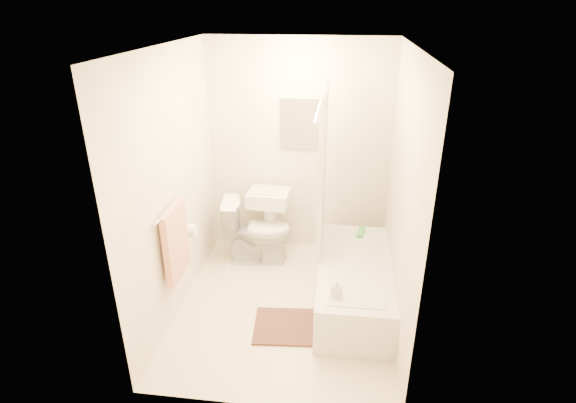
# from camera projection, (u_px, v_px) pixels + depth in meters

# --- Properties ---
(floor) EXTENTS (2.40, 2.40, 0.00)m
(floor) POSITION_uv_depth(u_px,v_px,m) (285.00, 305.00, 4.38)
(floor) COLOR beige
(floor) RESTS_ON ground
(ceiling) EXTENTS (2.40, 2.40, 0.00)m
(ceiling) POSITION_uv_depth(u_px,v_px,m) (284.00, 46.00, 3.39)
(ceiling) COLOR white
(ceiling) RESTS_ON ground
(wall_back) EXTENTS (2.00, 0.02, 2.40)m
(wall_back) POSITION_uv_depth(u_px,v_px,m) (299.00, 150.00, 4.97)
(wall_back) COLOR beige
(wall_back) RESTS_ON ground
(wall_left) EXTENTS (0.02, 2.40, 2.40)m
(wall_left) POSITION_uv_depth(u_px,v_px,m) (173.00, 187.00, 4.00)
(wall_left) COLOR beige
(wall_left) RESTS_ON ground
(wall_right) EXTENTS (0.02, 2.40, 2.40)m
(wall_right) POSITION_uv_depth(u_px,v_px,m) (402.00, 198.00, 3.77)
(wall_right) COLOR beige
(wall_right) RESTS_ON ground
(mirror) EXTENTS (0.40, 0.03, 0.55)m
(mirror) POSITION_uv_depth(u_px,v_px,m) (299.00, 124.00, 4.83)
(mirror) COLOR white
(mirror) RESTS_ON wall_back
(curtain_rod) EXTENTS (0.03, 1.70, 0.03)m
(curtain_rod) POSITION_uv_depth(u_px,v_px,m) (323.00, 98.00, 3.61)
(curtain_rod) COLOR silver
(curtain_rod) RESTS_ON wall_back
(shower_curtain) EXTENTS (0.04, 0.80, 1.55)m
(shower_curtain) POSITION_uv_depth(u_px,v_px,m) (322.00, 172.00, 4.29)
(shower_curtain) COLOR silver
(shower_curtain) RESTS_ON curtain_rod
(towel_bar) EXTENTS (0.02, 0.60, 0.02)m
(towel_bar) POSITION_uv_depth(u_px,v_px,m) (169.00, 209.00, 3.81)
(towel_bar) COLOR silver
(towel_bar) RESTS_ON wall_left
(towel) EXTENTS (0.06, 0.45, 0.66)m
(towel) POSITION_uv_depth(u_px,v_px,m) (176.00, 242.00, 3.94)
(towel) COLOR #CC7266
(towel) RESTS_ON towel_bar
(toilet_paper) EXTENTS (0.11, 0.12, 0.12)m
(toilet_paper) POSITION_uv_depth(u_px,v_px,m) (190.00, 230.00, 4.30)
(toilet_paper) COLOR white
(toilet_paper) RESTS_ON wall_left
(toilet) EXTENTS (0.80, 0.51, 0.74)m
(toilet) POSITION_uv_depth(u_px,v_px,m) (257.00, 231.00, 5.00)
(toilet) COLOR white
(toilet) RESTS_ON floor
(sink) EXTENTS (0.47, 0.38, 0.87)m
(sink) POSITION_uv_depth(u_px,v_px,m) (270.00, 220.00, 5.09)
(sink) COLOR silver
(sink) RESTS_ON floor
(bathtub) EXTENTS (0.68, 1.56, 0.44)m
(bathtub) POSITION_uv_depth(u_px,v_px,m) (354.00, 283.00, 4.34)
(bathtub) COLOR silver
(bathtub) RESTS_ON floor
(bath_mat) EXTENTS (0.71, 0.55, 0.02)m
(bath_mat) POSITION_uv_depth(u_px,v_px,m) (291.00, 326.00, 4.08)
(bath_mat) COLOR #552E1F
(bath_mat) RESTS_ON floor
(soap_bottle) EXTENTS (0.10, 0.10, 0.17)m
(soap_bottle) POSITION_uv_depth(u_px,v_px,m) (336.00, 289.00, 3.74)
(soap_bottle) COLOR white
(soap_bottle) RESTS_ON bathtub
(scrub_brush) EXTENTS (0.10, 0.22, 0.04)m
(scrub_brush) POSITION_uv_depth(u_px,v_px,m) (361.00, 233.00, 4.77)
(scrub_brush) COLOR green
(scrub_brush) RESTS_ON bathtub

